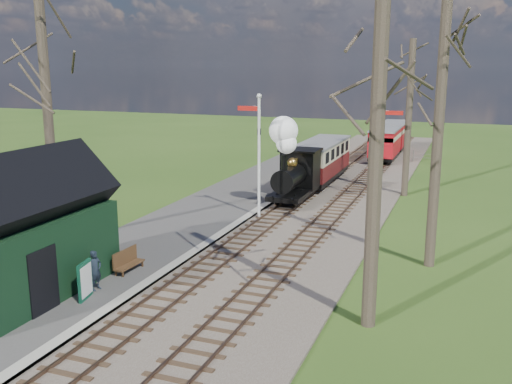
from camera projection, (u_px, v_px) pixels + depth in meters
distant_hills at (401, 248)px, 75.53m from camera, size 114.40×48.00×22.02m
ballast_bed at (327, 196)px, 33.34m from camera, size 8.00×60.00×0.10m
track_near at (305, 193)px, 33.78m from camera, size 1.60×60.00×0.15m
track_far at (349, 197)px, 32.88m from camera, size 1.60×60.00×0.15m
platform at (191, 222)px, 27.69m from camera, size 5.00×44.00×0.20m
coping_strip at (234, 226)px, 26.89m from camera, size 0.40×44.00×0.21m
station_shed at (25, 233)px, 18.37m from camera, size 3.25×6.30×4.78m
semaphore_near at (258, 147)px, 27.80m from camera, size 1.22×0.24×6.22m
semaphore_far at (383, 143)px, 31.56m from camera, size 1.22×0.24×5.72m
bare_trees at (255, 129)px, 21.34m from camera, size 15.51×22.39×12.00m
fence_line at (356, 153)px, 46.35m from camera, size 12.60×0.08×1.00m
locomotive at (293, 165)px, 31.06m from camera, size 1.92×4.49×4.81m
coach at (321, 159)px, 36.72m from camera, size 2.24×7.69×2.36m
red_carriage_a at (385, 143)px, 45.02m from camera, size 2.03×5.01×2.13m
red_carriage_b at (394, 136)px, 50.04m from camera, size 2.03×5.01×2.13m
sign_board at (85, 280)px, 18.23m from camera, size 0.26×0.85×1.24m
bench at (127, 261)px, 20.77m from camera, size 0.48×1.42×0.80m
person at (95, 270)px, 18.96m from camera, size 0.39×0.54×1.36m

